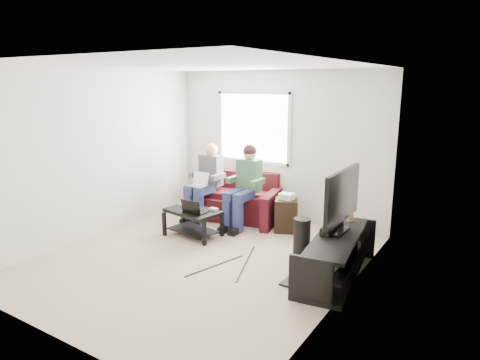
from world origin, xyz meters
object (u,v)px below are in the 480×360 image
at_px(tv_stand, 336,259).
at_px(subwoofer, 302,237).
at_px(tv, 342,198).
at_px(coffee_table, 193,217).
at_px(end_table, 286,214).
at_px(sofa, 234,201).

height_order(tv_stand, subwoofer, tv_stand).
bearing_deg(tv, coffee_table, 177.50).
bearing_deg(end_table, coffee_table, -138.78).
xyz_separation_m(tv, end_table, (-1.29, 1.11, -0.72)).
xyz_separation_m(coffee_table, end_table, (1.15, 1.00, -0.03)).
bearing_deg(subwoofer, coffee_table, -173.58).
xyz_separation_m(coffee_table, subwoofer, (1.79, 0.20, -0.04)).
bearing_deg(sofa, subwoofer, -28.47).
bearing_deg(end_table, tv_stand, -43.09).
relative_size(tv, subwoofer, 2.03).
distance_m(coffee_table, end_table, 1.52).
xyz_separation_m(tv_stand, subwoofer, (-0.65, 0.41, 0.02)).
height_order(tv_stand, end_table, end_table).
bearing_deg(tv, tv_stand, -88.53).
distance_m(sofa, tv_stand, 2.78).
bearing_deg(end_table, subwoofer, -51.45).
xyz_separation_m(subwoofer, end_table, (-0.64, 0.80, 0.02)).
distance_m(tv_stand, tv, 0.77).
bearing_deg(tv_stand, sofa, 150.58).
height_order(sofa, end_table, sofa).
distance_m(sofa, tv, 2.82).
height_order(coffee_table, tv_stand, tv_stand).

